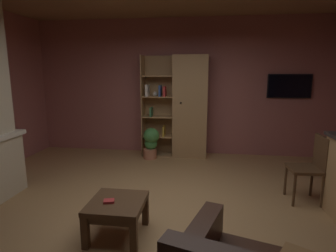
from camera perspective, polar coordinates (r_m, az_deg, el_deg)
name	(u,v)px	position (r m, az deg, el deg)	size (l,w,h in m)	color
floor	(164,215)	(3.66, -0.89, -17.76)	(6.36, 5.56, 0.02)	#A37A4C
wall_back	(183,87)	(6.01, 3.15, 7.90)	(6.48, 0.06, 2.86)	#9E5B56
window_pane_back	(159,101)	(6.07, -1.80, 5.09)	(0.75, 0.01, 0.74)	white
bookshelf_cabinet	(186,107)	(5.77, 3.66, 3.88)	(1.35, 0.41, 2.09)	#A87F51
coffee_table	(117,208)	(3.15, -10.39, -16.27)	(0.58, 0.61, 0.40)	#4C331E
table_book_0	(109,201)	(3.09, -12.01, -14.84)	(0.11, 0.09, 0.03)	#B22D2D
dining_chair	(312,164)	(4.25, 27.38, -6.99)	(0.44, 0.44, 0.92)	#4C331E
potted_floor_plant	(151,142)	(5.71, -3.52, -3.27)	(0.33, 0.32, 0.64)	#B77051
wall_mounted_tv	(289,86)	(6.15, 23.63, 7.51)	(0.85, 0.06, 0.48)	black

